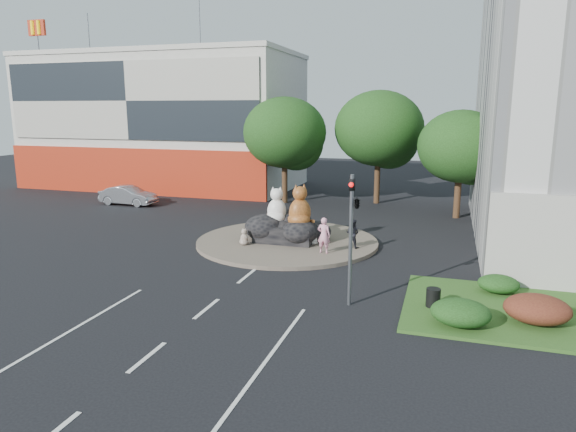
# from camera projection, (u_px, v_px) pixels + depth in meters

# --- Properties ---
(ground) EXTENTS (120.00, 120.00, 0.00)m
(ground) POSITION_uv_depth(u_px,v_px,m) (207.00, 309.00, 19.16)
(ground) COLOR black
(ground) RESTS_ON ground
(roundabout_island) EXTENTS (10.00, 10.00, 0.20)m
(roundabout_island) POSITION_uv_depth(u_px,v_px,m) (287.00, 242.00, 28.47)
(roundabout_island) COLOR brown
(roundabout_island) RESTS_ON ground
(rock_plinth) EXTENTS (3.20, 2.60, 0.90)m
(rock_plinth) POSITION_uv_depth(u_px,v_px,m) (287.00, 232.00, 28.36)
(rock_plinth) COLOR black
(rock_plinth) RESTS_ON roundabout_island
(shophouse_block) EXTENTS (25.20, 12.30, 17.40)m
(shophouse_block) POSITION_uv_depth(u_px,v_px,m) (165.00, 121.00, 49.24)
(shophouse_block) COLOR #BBB9A9
(shophouse_block) RESTS_ON ground
(grass_verge) EXTENTS (10.00, 6.00, 0.12)m
(grass_verge) POSITION_uv_depth(u_px,v_px,m) (547.00, 315.00, 18.42)
(grass_verge) COLOR #2B531B
(grass_verge) RESTS_ON ground
(tree_left) EXTENTS (6.46, 6.46, 8.27)m
(tree_left) POSITION_uv_depth(u_px,v_px,m) (286.00, 136.00, 39.84)
(tree_left) COLOR #382314
(tree_left) RESTS_ON ground
(tree_mid) EXTENTS (6.84, 6.84, 8.76)m
(tree_mid) POSITION_uv_depth(u_px,v_px,m) (380.00, 132.00, 39.59)
(tree_mid) COLOR #382314
(tree_mid) RESTS_ON ground
(tree_right) EXTENTS (5.70, 5.70, 7.30)m
(tree_right) POSITION_uv_depth(u_px,v_px,m) (462.00, 150.00, 34.28)
(tree_right) COLOR #382314
(tree_right) RESTS_ON ground
(hedge_near_green) EXTENTS (2.00, 1.60, 0.90)m
(hedge_near_green) POSITION_uv_depth(u_px,v_px,m) (461.00, 313.00, 17.33)
(hedge_near_green) COLOR #183310
(hedge_near_green) RESTS_ON grass_verge
(hedge_red) EXTENTS (2.20, 1.76, 0.99)m
(hedge_red) POSITION_uv_depth(u_px,v_px,m) (537.00, 309.00, 17.52)
(hedge_red) COLOR #4C1B14
(hedge_red) RESTS_ON grass_verge
(hedge_back_green) EXTENTS (1.60, 1.28, 0.72)m
(hedge_back_green) POSITION_uv_depth(u_px,v_px,m) (499.00, 284.00, 20.46)
(hedge_back_green) COLOR #183310
(hedge_back_green) RESTS_ON grass_verge
(traffic_light) EXTENTS (0.44, 1.24, 5.00)m
(traffic_light) POSITION_uv_depth(u_px,v_px,m) (354.00, 212.00, 18.78)
(traffic_light) COLOR #595B60
(traffic_light) RESTS_ON ground
(street_lamp) EXTENTS (2.34, 0.22, 8.06)m
(street_lamp) POSITION_uv_depth(u_px,v_px,m) (558.00, 175.00, 21.93)
(street_lamp) COLOR #595B60
(street_lamp) RESTS_ON ground
(cat_white) EXTENTS (1.38, 1.25, 2.04)m
(cat_white) POSITION_uv_depth(u_px,v_px,m) (277.00, 205.00, 28.35)
(cat_white) COLOR white
(cat_white) RESTS_ON rock_plinth
(cat_tabby) EXTENTS (1.82, 1.77, 2.30)m
(cat_tabby) POSITION_uv_depth(u_px,v_px,m) (300.00, 205.00, 27.50)
(cat_tabby) COLOR #BD7827
(cat_tabby) RESTS_ON rock_plinth
(kitten_calico) EXTENTS (0.67, 0.63, 0.91)m
(kitten_calico) POSITION_uv_depth(u_px,v_px,m) (244.00, 236.00, 27.36)
(kitten_calico) COLOR silver
(kitten_calico) RESTS_ON roundabout_island
(kitten_white) EXTENTS (0.55, 0.53, 0.72)m
(kitten_white) POSITION_uv_depth(u_px,v_px,m) (314.00, 238.00, 27.42)
(kitten_white) COLOR silver
(kitten_white) RESTS_ON roundabout_island
(pedestrian_pink) EXTENTS (0.70, 0.49, 1.83)m
(pedestrian_pink) POSITION_uv_depth(u_px,v_px,m) (324.00, 235.00, 25.72)
(pedestrian_pink) COLOR pink
(pedestrian_pink) RESTS_ON roundabout_island
(pedestrian_dark) EXTENTS (0.85, 0.73, 1.51)m
(pedestrian_dark) POSITION_uv_depth(u_px,v_px,m) (353.00, 233.00, 26.73)
(pedestrian_dark) COLOR black
(pedestrian_dark) RESTS_ON roundabout_island
(parked_car) EXTENTS (4.53, 1.67, 1.48)m
(parked_car) POSITION_uv_depth(u_px,v_px,m) (128.00, 195.00, 39.78)
(parked_car) COLOR #9FA1A7
(parked_car) RESTS_ON ground
(litter_bin) EXTENTS (0.62, 0.62, 0.70)m
(litter_bin) POSITION_uv_depth(u_px,v_px,m) (433.00, 297.00, 19.01)
(litter_bin) COLOR black
(litter_bin) RESTS_ON grass_verge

